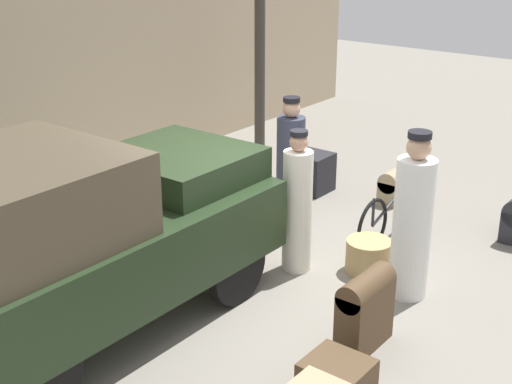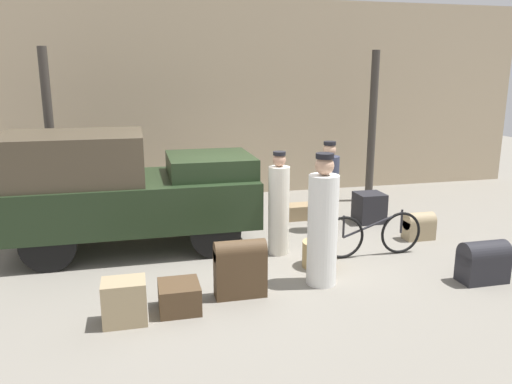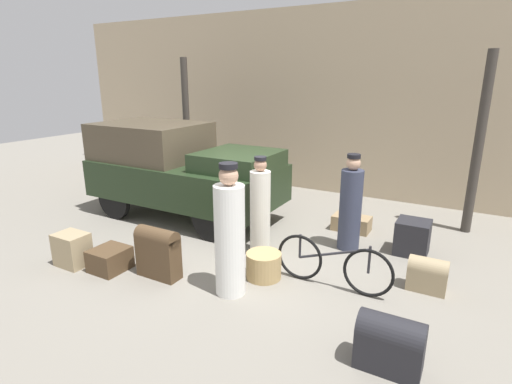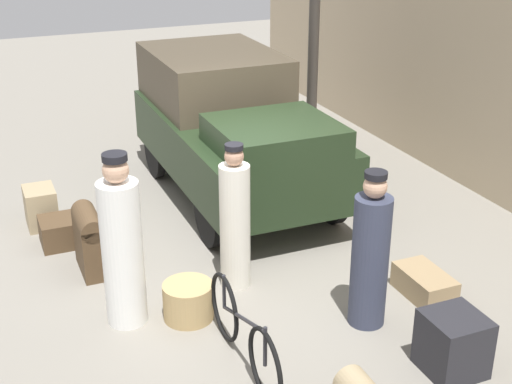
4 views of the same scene
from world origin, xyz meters
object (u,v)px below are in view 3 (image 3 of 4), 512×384
trunk_large_brown (412,237)px  trunk_wicker_pale (351,223)px  suitcase_black_upright (428,274)px  porter_carrying_trunk (350,207)px  suitcase_tan_flat (72,249)px  suitcase_small_leather (110,259)px  trunk_umber_medium (158,251)px  bicycle (333,264)px  wicker_basket (264,265)px  trunk_barrel_dark (390,343)px  porter_lifting_near_truck (260,211)px  truck (179,167)px  porter_with_bicycle (230,236)px

trunk_large_brown → trunk_wicker_pale: bearing=155.7°
suitcase_black_upright → porter_carrying_trunk: bearing=148.0°
suitcase_tan_flat → suitcase_small_leather: bearing=14.5°
trunk_umber_medium → suitcase_small_leather: (-0.81, -0.21, -0.24)m
bicycle → wicker_basket: bicycle is taller
trunk_wicker_pale → suitcase_small_leather: size_ratio=1.33×
trunk_wicker_pale → trunk_barrel_dark: 3.84m
wicker_basket → trunk_large_brown: size_ratio=0.90×
porter_carrying_trunk → suitcase_small_leather: size_ratio=3.13×
trunk_barrel_dark → trunk_large_brown: bearing=94.6°
porter_carrying_trunk → trunk_wicker_pale: bearing=102.6°
trunk_large_brown → porter_lifting_near_truck: bearing=-150.2°
trunk_barrel_dark → trunk_umber_medium: size_ratio=0.85×
suitcase_small_leather → truck: bearing=105.2°
truck → trunk_wicker_pale: 3.69m
porter_with_bicycle → suitcase_black_upright: 2.79m
truck → porter_carrying_trunk: truck is taller
bicycle → suitcase_small_leather: bicycle is taller
porter_lifting_near_truck → trunk_umber_medium: size_ratio=2.17×
suitcase_small_leather → trunk_wicker_pale: bearing=51.1°
bicycle → trunk_barrel_dark: bicycle is taller
porter_with_bicycle → suitcase_tan_flat: bearing=-169.0°
porter_lifting_near_truck → suitcase_tan_flat: 3.03m
trunk_umber_medium → suitcase_small_leather: 0.87m
bicycle → suitcase_black_upright: (1.18, 0.57, -0.11)m
trunk_large_brown → trunk_barrel_dark: trunk_barrel_dark is taller
wicker_basket → trunk_umber_medium: trunk_umber_medium is taller
wicker_basket → porter_lifting_near_truck: porter_lifting_near_truck is taller
wicker_basket → porter_with_bicycle: size_ratio=0.28×
suitcase_small_leather → trunk_barrel_dark: bearing=-1.8°
suitcase_black_upright → trunk_barrel_dark: size_ratio=0.79×
porter_with_bicycle → suitcase_small_leather: size_ratio=3.45×
porter_carrying_trunk → trunk_barrel_dark: porter_carrying_trunk is taller
trunk_umber_medium → porter_lifting_near_truck: bearing=56.9°
trunk_barrel_dark → porter_with_bicycle: bearing=167.9°
suitcase_black_upright → trunk_large_brown: (-0.38, 1.17, 0.04)m
trunk_wicker_pale → porter_with_bicycle: bearing=-104.3°
porter_lifting_near_truck → trunk_umber_medium: 1.74m
suitcase_tan_flat → trunk_barrel_dark: (4.84, 0.04, 0.04)m
truck → suitcase_tan_flat: size_ratio=7.64×
bicycle → porter_lifting_near_truck: bearing=161.6°
porter_carrying_trunk → trunk_wicker_pale: porter_carrying_trunk is taller
truck → suitcase_small_leather: truck is taller
trunk_wicker_pale → wicker_basket: bearing=-103.3°
trunk_barrel_dark → suitcase_black_upright: bearing=85.8°
truck → porter_with_bicycle: (2.67, -2.18, -0.22)m
suitcase_tan_flat → trunk_barrel_dark: 4.84m
porter_lifting_near_truck → suitcase_tan_flat: porter_lifting_near_truck is taller
truck → bicycle: size_ratio=2.36×
bicycle → trunk_wicker_pale: size_ratio=2.39×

